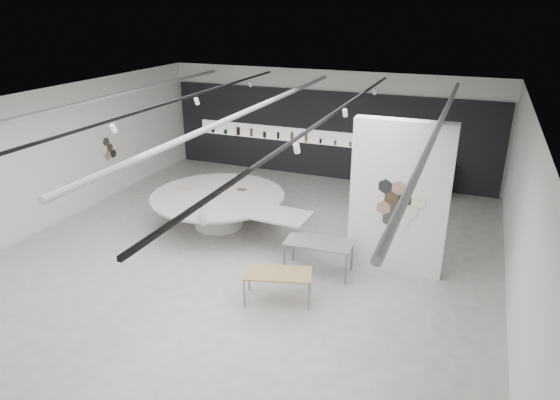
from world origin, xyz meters
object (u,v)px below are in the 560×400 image
at_px(partition_column, 399,199).
at_px(sample_table_wood, 278,275).
at_px(display_island, 220,206).
at_px(kitchen_counter, 424,178).
at_px(sample_table_stone, 319,244).

relative_size(partition_column, sample_table_wood, 2.33).
height_order(display_island, sample_table_wood, display_island).
bearing_deg(sample_table_wood, kitchen_counter, 75.25).
height_order(partition_column, display_island, partition_column).
distance_m(sample_table_stone, kitchen_counter, 6.54).
bearing_deg(display_island, sample_table_stone, -20.19).
bearing_deg(display_island, partition_column, -4.08).
relative_size(sample_table_wood, kitchen_counter, 0.83).
relative_size(partition_column, kitchen_counter, 1.93).
xyz_separation_m(display_island, sample_table_stone, (3.36, -1.44, 0.11)).
xyz_separation_m(sample_table_wood, kitchen_counter, (2.05, 7.79, -0.10)).
height_order(display_island, sample_table_stone, display_island).
bearing_deg(sample_table_stone, sample_table_wood, -106.40).
bearing_deg(sample_table_wood, sample_table_stone, 73.60).
bearing_deg(display_island, kitchen_counter, 47.60).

